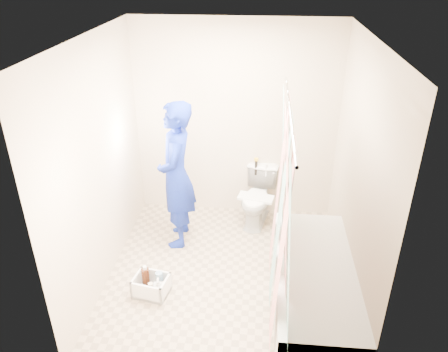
# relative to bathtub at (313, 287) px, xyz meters

# --- Properties ---
(floor) EXTENTS (2.60, 2.60, 0.00)m
(floor) POSITION_rel_bathtub_xyz_m (-0.85, 0.43, -0.27)
(floor) COLOR tan
(floor) RESTS_ON ground
(ceiling) EXTENTS (2.40, 2.60, 0.02)m
(ceiling) POSITION_rel_bathtub_xyz_m (-0.85, 0.43, 2.13)
(ceiling) COLOR silver
(ceiling) RESTS_ON wall_back
(wall_back) EXTENTS (2.40, 0.02, 2.40)m
(wall_back) POSITION_rel_bathtub_xyz_m (-0.85, 1.73, 0.93)
(wall_back) COLOR beige
(wall_back) RESTS_ON ground
(wall_front) EXTENTS (2.40, 0.02, 2.40)m
(wall_front) POSITION_rel_bathtub_xyz_m (-0.85, -0.88, 0.93)
(wall_front) COLOR beige
(wall_front) RESTS_ON ground
(wall_left) EXTENTS (0.02, 2.60, 2.40)m
(wall_left) POSITION_rel_bathtub_xyz_m (-2.05, 0.43, 0.93)
(wall_left) COLOR beige
(wall_left) RESTS_ON ground
(wall_right) EXTENTS (0.02, 2.60, 2.40)m
(wall_right) POSITION_rel_bathtub_xyz_m (0.35, 0.43, 0.93)
(wall_right) COLOR beige
(wall_right) RESTS_ON ground
(bathtub) EXTENTS (0.70, 1.75, 0.50)m
(bathtub) POSITION_rel_bathtub_xyz_m (0.00, 0.00, 0.00)
(bathtub) COLOR silver
(bathtub) RESTS_ON ground
(curtain_rod) EXTENTS (0.02, 1.90, 0.02)m
(curtain_rod) POSITION_rel_bathtub_xyz_m (-0.33, 0.00, 1.68)
(curtain_rod) COLOR silver
(curtain_rod) RESTS_ON wall_back
(shower_curtain) EXTENTS (0.06, 1.75, 1.80)m
(shower_curtain) POSITION_rel_bathtub_xyz_m (-0.33, 0.00, 0.75)
(shower_curtain) COLOR white
(shower_curtain) RESTS_ON curtain_rod
(toilet) EXTENTS (0.50, 0.73, 0.68)m
(toilet) POSITION_rel_bathtub_xyz_m (-0.55, 1.46, 0.07)
(toilet) COLOR white
(toilet) RESTS_ON ground
(tank_lid) EXTENTS (0.44, 0.26, 0.03)m
(tank_lid) POSITION_rel_bathtub_xyz_m (-0.57, 1.35, 0.13)
(tank_lid) COLOR white
(tank_lid) RESTS_ON toilet
(tank_internals) EXTENTS (0.16, 0.06, 0.22)m
(tank_internals) POSITION_rel_bathtub_xyz_m (-0.55, 1.64, 0.40)
(tank_internals) COLOR black
(tank_internals) RESTS_ON toilet
(plumber) EXTENTS (0.45, 0.64, 1.67)m
(plumber) POSITION_rel_bathtub_xyz_m (-1.44, 0.99, 0.57)
(plumber) COLOR #0F1198
(plumber) RESTS_ON ground
(cleaning_caddy) EXTENTS (0.37, 0.32, 0.25)m
(cleaning_caddy) POSITION_rel_bathtub_xyz_m (-1.54, 0.06, -0.18)
(cleaning_caddy) COLOR white
(cleaning_caddy) RESTS_ON ground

